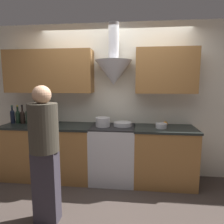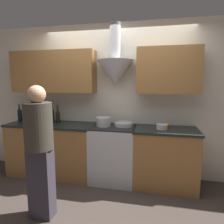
% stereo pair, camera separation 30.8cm
% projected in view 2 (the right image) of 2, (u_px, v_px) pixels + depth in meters
% --- Properties ---
extents(ground_plane, '(12.00, 12.00, 0.00)m').
position_uv_depth(ground_plane, '(108.00, 191.00, 3.01)').
color(ground_plane, '#423833').
extents(wall_back, '(8.40, 0.60, 2.60)m').
position_uv_depth(wall_back, '(111.00, 91.00, 3.41)').
color(wall_back, silver).
rests_on(wall_back, ground_plane).
extents(counter_left, '(1.51, 0.62, 0.92)m').
position_uv_depth(counter_left, '(53.00, 149.00, 3.52)').
color(counter_left, '#9E6B38').
rests_on(counter_left, ground_plane).
extents(counter_right, '(0.97, 0.62, 0.92)m').
position_uv_depth(counter_right, '(165.00, 157.00, 3.11)').
color(counter_right, '#9E6B38').
rests_on(counter_right, ground_plane).
extents(stove_range, '(0.71, 0.60, 0.92)m').
position_uv_depth(stove_range, '(113.00, 153.00, 3.29)').
color(stove_range, silver).
rests_on(stove_range, ground_plane).
extents(wine_bottle_0, '(0.07, 0.07, 0.31)m').
position_uv_depth(wine_bottle_0, '(20.00, 114.00, 3.63)').
color(wine_bottle_0, black).
rests_on(wine_bottle_0, counter_left).
extents(wine_bottle_1, '(0.08, 0.08, 0.32)m').
position_uv_depth(wine_bottle_1, '(25.00, 115.00, 3.62)').
color(wine_bottle_1, black).
rests_on(wine_bottle_1, counter_left).
extents(wine_bottle_2, '(0.08, 0.08, 0.32)m').
position_uv_depth(wine_bottle_2, '(29.00, 115.00, 3.59)').
color(wine_bottle_2, black).
rests_on(wine_bottle_2, counter_left).
extents(wine_bottle_3, '(0.07, 0.07, 0.32)m').
position_uv_depth(wine_bottle_3, '(33.00, 115.00, 3.57)').
color(wine_bottle_3, black).
rests_on(wine_bottle_3, counter_left).
extents(wine_bottle_4, '(0.08, 0.08, 0.34)m').
position_uv_depth(wine_bottle_4, '(37.00, 114.00, 3.54)').
color(wine_bottle_4, black).
rests_on(wine_bottle_4, counter_left).
extents(wine_bottle_5, '(0.07, 0.07, 0.34)m').
position_uv_depth(wine_bottle_5, '(43.00, 115.00, 3.54)').
color(wine_bottle_5, black).
rests_on(wine_bottle_5, counter_left).
extents(wine_bottle_6, '(0.07, 0.07, 0.35)m').
position_uv_depth(wine_bottle_6, '(48.00, 115.00, 3.50)').
color(wine_bottle_6, black).
rests_on(wine_bottle_6, counter_left).
extents(wine_bottle_7, '(0.07, 0.07, 0.35)m').
position_uv_depth(wine_bottle_7, '(52.00, 115.00, 3.49)').
color(wine_bottle_7, black).
rests_on(wine_bottle_7, counter_left).
extents(wine_bottle_8, '(0.07, 0.07, 0.32)m').
position_uv_depth(wine_bottle_8, '(58.00, 116.00, 3.48)').
color(wine_bottle_8, black).
rests_on(wine_bottle_8, counter_left).
extents(stock_pot, '(0.23, 0.23, 0.15)m').
position_uv_depth(stock_pot, '(104.00, 122.00, 3.23)').
color(stock_pot, silver).
rests_on(stock_pot, stove_range).
extents(mixing_bowl, '(0.29, 0.29, 0.06)m').
position_uv_depth(mixing_bowl, '(124.00, 124.00, 3.23)').
color(mixing_bowl, silver).
rests_on(mixing_bowl, stove_range).
extents(orange_fruit, '(0.08, 0.08, 0.08)m').
position_uv_depth(orange_fruit, '(167.00, 125.00, 3.16)').
color(orange_fruit, orange).
rests_on(orange_fruit, counter_right).
extents(saucepan, '(0.17, 0.17, 0.07)m').
position_uv_depth(saucepan, '(162.00, 127.00, 3.03)').
color(saucepan, silver).
rests_on(saucepan, counter_right).
extents(person_foreground_left, '(0.32, 0.32, 1.59)m').
position_uv_depth(person_foreground_left, '(39.00, 147.00, 2.32)').
color(person_foreground_left, '#38333D').
rests_on(person_foreground_left, ground_plane).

